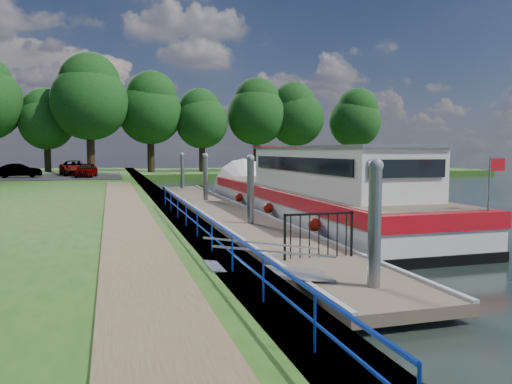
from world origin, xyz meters
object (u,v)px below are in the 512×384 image
object	(u,v)px
pontoon	(224,214)
barge	(303,194)
car_b	(19,171)
car_d	(74,168)
car_a	(87,170)

from	to	relation	value
pontoon	barge	world-z (taller)	barge
barge	car_b	xyz separation A→B (m)	(-15.81, 23.83, 0.33)
pontoon	car_d	world-z (taller)	car_d
car_a	car_b	bearing A→B (deg)	-176.28
barge	car_d	bearing A→B (deg)	113.37
barge	car_a	xyz separation A→B (m)	(-10.48, 23.37, 0.36)
car_b	car_d	bearing A→B (deg)	-57.69
car_d	car_b	bearing A→B (deg)	-153.30
barge	car_b	distance (m)	28.60
pontoon	car_a	bearing A→B (deg)	106.85
car_a	car_b	distance (m)	5.35
pontoon	car_b	size ratio (longest dim) A/B	8.51
pontoon	barge	distance (m)	3.76
pontoon	car_a	xyz separation A→B (m)	(-6.88, 22.73, 1.26)
car_b	car_a	bearing A→B (deg)	-100.51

